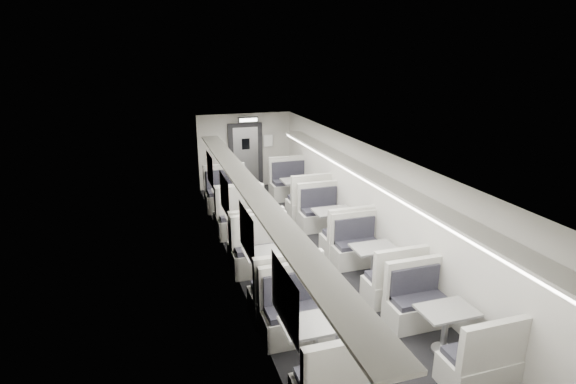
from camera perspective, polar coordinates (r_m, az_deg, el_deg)
room at (r=9.02m, az=2.66°, el=-2.60°), size 3.24×12.24×2.64m
booth_left_a at (r=11.88m, az=-7.12°, el=-1.63°), size 1.16×2.36×1.26m
booth_left_b at (r=10.14m, az=-5.12°, el=-5.09°), size 1.13×2.30×1.23m
booth_left_c at (r=8.41m, az=-2.18°, el=-9.98°), size 1.15×2.34×1.25m
booth_left_d at (r=6.59m, az=3.35°, el=-18.92°), size 1.08×2.20×1.17m
booth_right_a at (r=12.74m, az=1.39°, el=-0.16°), size 1.16×2.35×1.25m
booth_right_b at (r=10.59m, az=5.69°, el=-4.21°), size 1.07×2.17×1.16m
booth_right_c at (r=8.94m, az=10.79°, el=-8.89°), size 1.02×2.06×1.10m
booth_right_d at (r=7.33m, az=19.30°, el=-16.16°), size 0.99×2.01×1.08m
passenger at (r=11.90m, az=-5.61°, el=-0.08°), size 0.53×0.36×1.42m
window_a at (r=11.81m, az=-9.87°, el=2.83°), size 0.02×1.18×0.84m
window_b at (r=9.71m, az=-8.06°, el=-0.32°), size 0.02×1.18×0.84m
window_c at (r=7.68m, az=-5.27°, el=-5.16°), size 0.02×1.18×0.84m
window_d at (r=5.77m, az=-0.43°, el=-13.29°), size 0.02×1.18×0.84m
luggage_rack_left at (r=8.18m, az=-4.77°, el=0.52°), size 0.46×10.40×0.09m
luggage_rack_right at (r=9.03m, az=10.82°, el=1.91°), size 0.46×10.40×0.09m
vestibule_door at (r=14.55m, az=-5.39°, el=4.56°), size 1.10×0.13×2.10m
exit_sign at (r=13.85m, az=-5.10°, el=9.13°), size 0.62×0.12×0.16m
wall_notice at (r=14.61m, az=-2.54°, el=6.52°), size 0.32×0.02×0.40m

